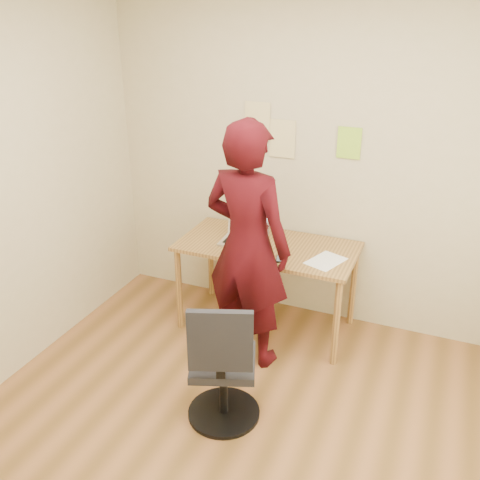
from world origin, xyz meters
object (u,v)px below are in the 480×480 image
at_px(desk, 267,255).
at_px(person, 247,246).
at_px(office_chair, 223,372).
at_px(laptop, 245,235).
at_px(phone, 280,259).

distance_m(desk, person, 0.51).
height_order(office_chair, person, person).
distance_m(desk, laptop, 0.24).
relative_size(desk, phone, 10.91).
distance_m(desk, office_chair, 1.21).
height_order(phone, office_chair, office_chair).
bearing_deg(laptop, person, -68.63).
bearing_deg(desk, person, -89.59).
bearing_deg(desk, phone, -50.02).
bearing_deg(person, phone, -117.51).
relative_size(office_chair, person, 0.50).
height_order(laptop, person, person).
bearing_deg(office_chair, desk, 76.16).
xyz_separation_m(phone, office_chair, (-0.04, -0.96, -0.36)).
relative_size(desk, person, 0.77).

